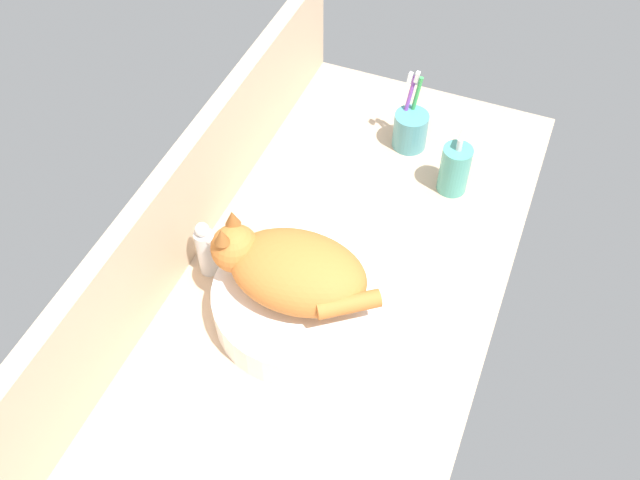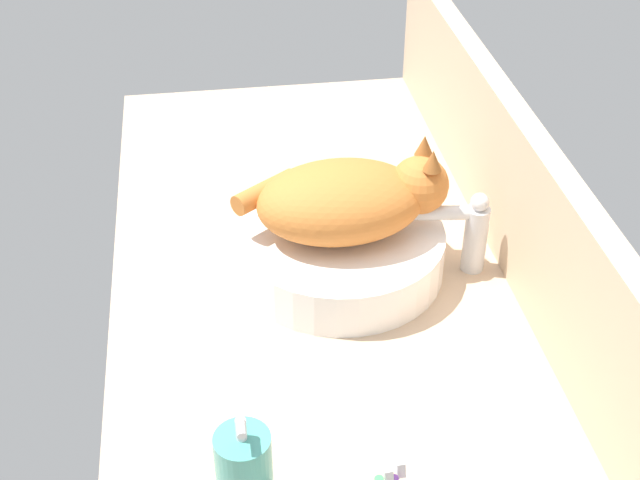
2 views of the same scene
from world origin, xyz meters
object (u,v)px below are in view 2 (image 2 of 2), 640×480
object	(u,v)px
faucet	(469,229)
soap_dispenser	(244,472)
sink_basin	(340,251)
cat	(350,199)

from	to	relation	value
faucet	soap_dispenser	size ratio (longest dim) A/B	0.93
sink_basin	cat	bearing A→B (deg)	95.26
faucet	cat	bearing A→B (deg)	-98.16
faucet	soap_dispenser	distance (cm)	54.48
cat	soap_dispenser	bearing A→B (deg)	-24.34
sink_basin	cat	xyz separation A→B (cm)	(-0.13, 1.36, 9.31)
faucet	soap_dispenser	bearing A→B (deg)	-42.96
sink_basin	soap_dispenser	distance (cm)	45.95
sink_basin	soap_dispenser	xyz separation A→B (cm)	(42.29, -17.83, 2.22)
sink_basin	soap_dispenser	size ratio (longest dim) A/B	2.17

